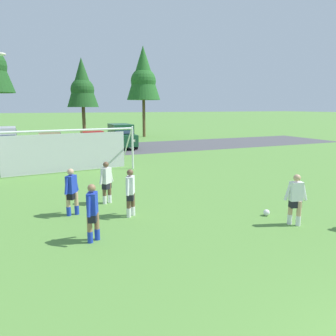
{
  "coord_description": "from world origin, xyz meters",
  "views": [
    {
      "loc": [
        -4.74,
        -1.26,
        3.69
      ],
      "look_at": [
        0.85,
        11.47,
        1.04
      ],
      "focal_mm": 34.33,
      "sensor_mm": 36.0,
      "label": 1
    }
  ],
  "objects": [
    {
      "name": "tree_center_back",
      "position": [
        8.66,
        36.75,
        7.48
      ],
      "size": [
        4.08,
        4.08,
        10.88
      ],
      "color": "brown",
      "rests_on": "ground"
    },
    {
      "name": "parked_car_slot_far_left",
      "position": [
        -6.39,
        26.11,
        1.11
      ],
      "size": [
        2.27,
        4.67,
        2.16
      ],
      "color": "#B2B2BC",
      "rests_on": "ground"
    },
    {
      "name": "player_defender_far",
      "position": [
        -1.68,
        8.88,
        0.82
      ],
      "size": [
        0.49,
        0.65,
        1.64
      ],
      "color": "brown",
      "rests_on": "ground"
    },
    {
      "name": "soccer_goal",
      "position": [
        -2.72,
        17.58,
        1.29
      ],
      "size": [
        7.55,
        2.54,
        2.57
      ],
      "color": "white",
      "rests_on": "ground"
    },
    {
      "name": "player_trailing_back",
      "position": [
        2.82,
        6.01,
        0.82
      ],
      "size": [
        0.7,
        0.37,
        1.64
      ],
      "color": "tan",
      "rests_on": "ground"
    },
    {
      "name": "player_winger_right",
      "position": [
        -3.25,
        7.29,
        0.82
      ],
      "size": [
        0.44,
        0.68,
        1.64
      ],
      "color": "#936B4C",
      "rests_on": "ground"
    },
    {
      "name": "parking_lot_strip",
      "position": [
        0.0,
        26.83,
        0.0
      ],
      "size": [
        52.0,
        8.4,
        0.01
      ],
      "primitive_type": "cube",
      "color": "#4C4C51",
      "rests_on": "ground"
    },
    {
      "name": "parked_car_slot_center",
      "position": [
        3.04,
        27.08,
        1.11
      ],
      "size": [
        2.26,
        4.66,
        2.16
      ],
      "color": "#194C2D",
      "rests_on": "ground"
    },
    {
      "name": "ground_plane",
      "position": [
        0.0,
        15.0,
        0.0
      ],
      "size": [
        400.0,
        400.0,
        0.0
      ],
      "primitive_type": "plane",
      "color": "#598C3D"
    },
    {
      "name": "player_winger_left",
      "position": [
        -3.49,
        9.8,
        0.82
      ],
      "size": [
        0.57,
        0.59,
        1.64
      ],
      "color": "tan",
      "rests_on": "ground"
    },
    {
      "name": "soccer_ball",
      "position": [
        2.62,
        7.05,
        0.11
      ],
      "size": [
        0.22,
        0.22,
        0.22
      ],
      "color": "white",
      "rests_on": "ground"
    },
    {
      "name": "player_striker_near",
      "position": [
        -2.08,
        10.7,
        0.82
      ],
      "size": [
        0.66,
        0.49,
        1.64
      ],
      "color": "brown",
      "rests_on": "ground"
    },
    {
      "name": "parked_car_slot_center_left",
      "position": [
        0.25,
        25.97,
        0.88
      ],
      "size": [
        2.14,
        4.25,
        1.72
      ],
      "color": "red",
      "rests_on": "ground"
    },
    {
      "name": "tree_mid_left",
      "position": [
        1.0,
        34.5,
        6.03
      ],
      "size": [
        3.29,
        3.29,
        8.79
      ],
      "color": "brown",
      "rests_on": "ground"
    },
    {
      "name": "parked_car_slot_left",
      "position": [
        -3.02,
        27.18,
        0.88
      ],
      "size": [
        2.27,
        4.32,
        1.72
      ],
      "color": "tan",
      "rests_on": "ground"
    }
  ]
}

